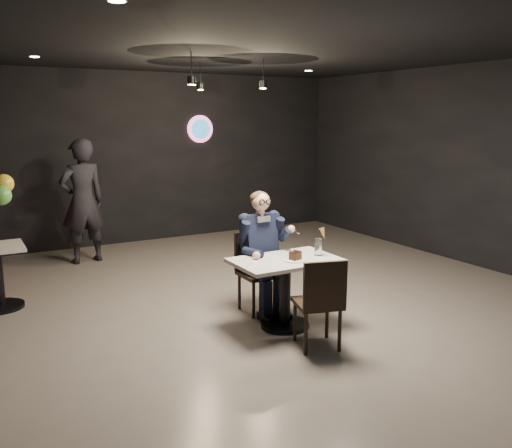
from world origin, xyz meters
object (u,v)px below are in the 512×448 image
chair_far (259,273)px  passerby (83,201)px  chair_near (317,301)px  sundae_glass (318,247)px  main_table (285,293)px  seated_man (259,251)px

chair_far → passerby: 3.50m
chair_near → sundae_glass: 0.77m
chair_far → sundae_glass: sundae_glass is taller
chair_far → chair_near: size_ratio=1.00×
chair_far → passerby: bearing=111.4°
main_table → chair_near: bearing=-90.0°
seated_man → sundae_glass: size_ratio=7.86×
chair_near → main_table: bearing=106.3°
main_table → chair_near: chair_near is taller
seated_man → sundae_glass: 0.72m
sundae_glass → main_table: bearing=173.6°
chair_far → chair_near: (0.00, -1.13, 0.00)m
chair_far → chair_near: bearing=-90.0°
main_table → passerby: bearing=108.5°
main_table → passerby: (-1.26, 3.78, 0.58)m
chair_far → seated_man: 0.26m
chair_near → passerby: size_ratio=0.48×
chair_far → passerby: (-1.26, 3.23, 0.49)m
chair_near → passerby: (-1.26, 4.36, 0.49)m
main_table → seated_man: bearing=90.0°
chair_near → sundae_glass: sundae_glass is taller
chair_far → sundae_glass: (0.39, -0.59, 0.38)m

